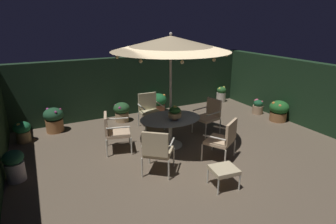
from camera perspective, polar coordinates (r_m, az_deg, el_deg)
The scene contains 20 objects.
ground_plane at distance 6.92m, azimuth 3.52°, elevation -7.79°, with size 8.51×6.90×0.02m, color brown.
hedge_backdrop_rear at distance 9.42m, azimuth -6.53°, elevation 5.70°, with size 8.51×0.30×1.92m, color #1B301E.
hedge_backdrop_right at distance 9.25m, azimuth 26.26°, elevation 3.60°, with size 0.30×6.90×1.92m, color #1C361F.
patio_dining_table at distance 6.86m, azimuth 0.52°, elevation -2.42°, with size 1.57×1.22×0.76m.
patio_umbrella at distance 6.41m, azimuth 0.57°, elevation 14.12°, with size 2.77×2.77×2.81m.
centerpiece_planter at distance 6.59m, azimuth 1.44°, elevation -0.09°, with size 0.32×0.32×0.36m.
patio_chair_north at distance 5.61m, azimuth -2.29°, elevation -7.78°, with size 0.82×0.82×1.01m.
patio_chair_northeast at distance 6.32m, azimuth 11.57°, elevation -5.27°, with size 0.86×0.83×0.97m.
patio_chair_east at distance 7.79m, azimuth 8.62°, elevation -0.43°, with size 0.71×0.67×0.96m.
patio_chair_southeast at distance 8.09m, azimuth -3.87°, elevation 0.70°, with size 0.64×0.65×1.01m.
patio_chair_south at distance 6.72m, azimuth -11.27°, elevation -3.61°, with size 0.74×0.77×0.95m.
ottoman_footrest at distance 5.42m, azimuth 11.62°, elevation -11.89°, with size 0.54×0.50×0.41m.
potted_plant_left_near at distance 8.11m, azimuth -28.14°, elevation -3.48°, with size 0.43×0.43×0.57m.
potted_plant_back_right at distance 9.48m, azimuth -2.10°, elevation 2.09°, with size 0.60×0.60×0.65m.
potted_plant_front_corner at distance 8.72m, azimuth -9.66°, elevation 0.17°, with size 0.51×0.51×0.61m.
potted_plant_back_center at distance 6.30m, azimuth -29.46°, elevation -9.62°, with size 0.40×0.40×0.65m.
potted_plant_back_left at distance 10.91m, azimuth 11.06°, elevation 3.75°, with size 0.36×0.36×0.60m.
potted_plant_right_near at distance 9.32m, azimuth 22.14°, elevation 0.34°, with size 0.60×0.60×0.66m.
potted_plant_left_far at distance 9.83m, azimuth 18.27°, elevation 1.04°, with size 0.35×0.35×0.49m.
potted_plant_right_far at distance 8.45m, azimuth -22.75°, elevation -1.37°, with size 0.55×0.55×0.71m.
Camera 1 is at (-3.16, -5.31, 3.10)m, focal length 29.16 mm.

